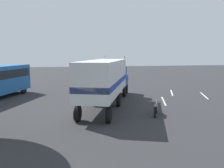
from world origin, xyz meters
The scene contains 7 objects.
ground_plane centered at (0.00, 0.00, 0.00)m, with size 120.00×120.00×0.00m, color #2D2D30.
lane_stripe_near centered at (-5.30, -3.50, 0.01)m, with size 4.40×0.16×0.01m, color silver.
lane_stripe_mid centered at (-0.74, -6.54, 0.01)m, with size 4.40×0.16×0.01m, color silver.
lane_stripe_far centered at (-3.34, -9.24, 0.01)m, with size 4.40×0.16×0.01m, color silver.
semi_truck centered at (-6.26, 2.48, 2.52)m, with size 14.11×7.37×4.50m.
person_bystander centered at (-4.48, 4.78, 0.89)m, with size 0.34×0.46×1.63m.
motorcycle centered at (-10.37, -0.62, 0.48)m, with size 1.94×1.01×1.12m.
Camera 1 is at (-27.42, 6.32, 4.73)m, focal length 38.58 mm.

